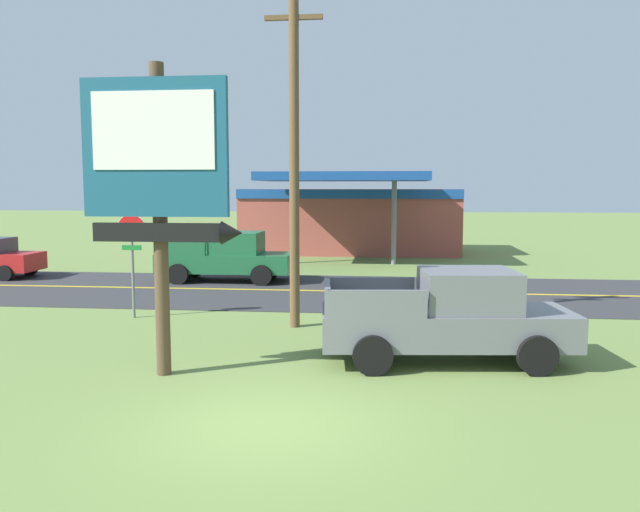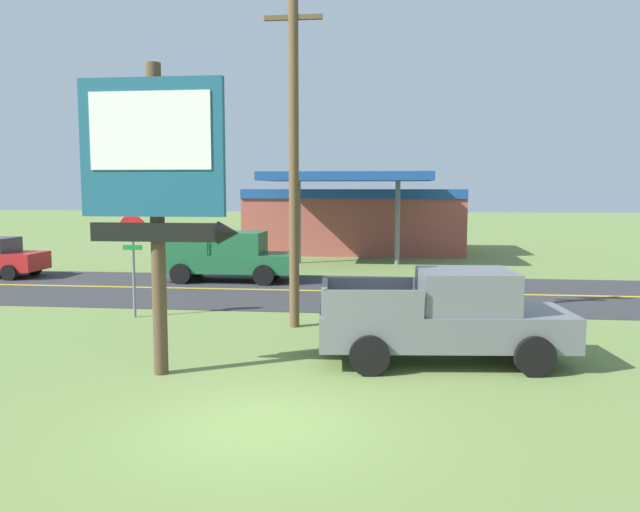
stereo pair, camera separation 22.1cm
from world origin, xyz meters
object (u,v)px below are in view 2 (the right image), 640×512
at_px(motel_sign, 156,174).
at_px(gas_station, 355,218).
at_px(stop_sign, 133,246).
at_px(pickup_green_on_road, 230,257).
at_px(utility_pole, 294,140).
at_px(pickup_grey_parked_on_lawn, 447,317).

height_order(motel_sign, gas_station, motel_sign).
height_order(stop_sign, pickup_green_on_road, stop_sign).
bearing_deg(gas_station, motel_sign, -94.99).
relative_size(gas_station, pickup_green_on_road, 2.31).
bearing_deg(pickup_green_on_road, utility_pole, -64.12).
distance_m(motel_sign, utility_pole, 5.19).
height_order(motel_sign, utility_pole, utility_pole).
bearing_deg(gas_station, pickup_grey_parked_on_lawn, -81.50).
distance_m(motel_sign, pickup_green_on_road, 13.13).
xyz_separation_m(motel_sign, utility_pole, (1.88, 4.74, 0.96)).
bearing_deg(gas_station, utility_pole, -90.82).
bearing_deg(pickup_green_on_road, motel_sign, -81.20).
bearing_deg(stop_sign, pickup_grey_parked_on_lawn, -23.87).
height_order(motel_sign, pickup_green_on_road, motel_sign).
distance_m(utility_pole, pickup_grey_parked_on_lawn, 6.22).
relative_size(motel_sign, stop_sign, 2.04).
bearing_deg(utility_pole, pickup_green_on_road, 115.88).
distance_m(stop_sign, pickup_green_on_road, 7.35).
relative_size(motel_sign, utility_pole, 0.65).
bearing_deg(pickup_green_on_road, stop_sign, -96.97).
xyz_separation_m(motel_sign, stop_sign, (-2.84, 5.42, -1.91)).
bearing_deg(motel_sign, pickup_grey_parked_on_lawn, 16.69).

